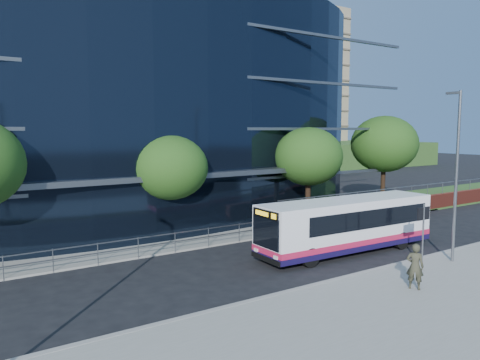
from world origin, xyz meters
TOP-DOWN VIEW (x-y plane):
  - ground at (0.00, 0.00)m, footprint 200.00×200.00m
  - pavement_near at (0.00, -5.00)m, footprint 80.00×8.00m
  - kerb at (0.00, -1.00)m, footprint 80.00×0.25m
  - yellow_line_outer at (0.00, -0.80)m, footprint 80.00×0.08m
  - yellow_line_inner at (0.00, -0.65)m, footprint 80.00×0.08m
  - far_forecourt at (-6.00, 11.00)m, footprint 50.00×8.00m
  - grass_verge at (24.00, 11.00)m, footprint 36.00×8.00m
  - glass_office at (-4.00, 20.85)m, footprint 44.00×23.10m
  - retaining_wall at (20.00, 7.30)m, footprint 34.00×0.40m
  - guard_railings at (-8.00, 7.00)m, footprint 24.00×0.05m
  - apartment_block at (32.00, 57.21)m, footprint 60.00×42.00m
  - street_sign at (4.50, -1.59)m, footprint 0.85×0.09m
  - tree_far_b at (-3.00, 9.50)m, footprint 4.29×4.29m
  - tree_far_c at (7.00, 9.00)m, footprint 4.62×4.62m
  - tree_far_d at (16.00, 10.00)m, footprint 5.28×5.28m
  - tree_dist_e at (24.00, 40.00)m, footprint 4.62×4.62m
  - tree_dist_f at (40.00, 42.00)m, footprint 4.29×4.29m
  - streetlight_east at (6.00, -2.17)m, footprint 0.15×0.77m
  - city_bus at (3.53, 2.10)m, footprint 10.40×2.78m
  - parked_car at (12.36, 6.06)m, footprint 4.28×1.87m
  - pedestrian_b at (1.13, -3.59)m, footprint 0.71×0.79m

SIDE VIEW (x-z plane):
  - ground at x=0.00m, z-range 0.00..0.00m
  - yellow_line_outer at x=0.00m, z-range 0.00..0.01m
  - yellow_line_inner at x=0.00m, z-range 0.00..0.01m
  - far_forecourt at x=-6.00m, z-range 0.00..0.10m
  - grass_verge at x=24.00m, z-range 0.00..0.12m
  - pavement_near at x=0.00m, z-range 0.00..0.15m
  - kerb at x=0.00m, z-range 0.00..0.16m
  - retaining_wall at x=20.00m, z-range -0.44..1.67m
  - parked_car at x=12.36m, z-range 0.00..1.37m
  - guard_railings at x=-8.00m, z-range 0.27..1.37m
  - pedestrian_b at x=1.13m, z-range 0.15..1.97m
  - city_bus at x=3.53m, z-range 0.08..2.87m
  - street_sign at x=4.50m, z-range 0.75..3.55m
  - tree_far_b at x=-3.00m, z-range 1.19..7.23m
  - tree_dist_f at x=40.00m, z-range 1.19..7.23m
  - streetlight_east at x=6.00m, z-range 0.44..8.44m
  - tree_far_c at x=7.00m, z-range 1.28..7.79m
  - tree_dist_e at x=24.00m, z-range 1.28..7.79m
  - tree_far_d at x=16.00m, z-range 1.47..8.91m
  - glass_office at x=-4.00m, z-range 0.00..16.00m
  - apartment_block at x=32.00m, z-range -3.89..26.11m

